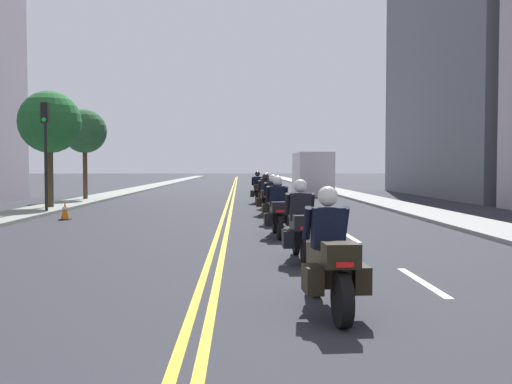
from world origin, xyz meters
TOP-DOWN VIEW (x-y plane):
  - ground_plane at (0.00, 48.00)m, footprint 264.00×264.00m
  - sidewalk_left at (-7.75, 48.00)m, footprint 2.02×144.00m
  - sidewalk_right at (7.75, 48.00)m, footprint 2.02×144.00m
  - centreline_yellow_inner at (-0.12, 48.00)m, footprint 0.12×132.00m
  - centreline_yellow_outer at (0.12, 48.00)m, footprint 0.12×132.00m
  - lane_dashes_white at (3.37, 29.00)m, footprint 0.14×56.40m
  - building_right_1 at (16.19, 35.38)m, footprint 8.21×18.56m
  - motorcycle_0 at (1.60, 6.13)m, footprint 0.78×2.27m
  - motorcycle_1 at (1.66, 10.03)m, footprint 0.76×2.11m
  - motorcycle_2 at (1.48, 14.04)m, footprint 0.77×2.22m
  - motorcycle_3 at (1.57, 17.46)m, footprint 0.77×2.28m
  - motorcycle_4 at (1.49, 20.95)m, footprint 0.76×2.25m
  - motorcycle_5 at (1.70, 24.42)m, footprint 0.76×2.33m
  - motorcycle_6 at (1.40, 28.15)m, footprint 0.77×2.13m
  - traffic_cone_0 at (-5.59, 19.21)m, footprint 0.36×0.36m
  - traffic_light_near at (-7.14, 21.98)m, footprint 0.28×0.38m
  - street_tree_0 at (-7.92, 30.72)m, footprint 2.37×2.37m
  - street_tree_1 at (-7.66, 24.13)m, footprint 2.66×2.66m
  - parked_truck at (5.34, 37.87)m, footprint 2.20×6.50m

SIDE VIEW (x-z plane):
  - ground_plane at x=0.00m, z-range 0.00..0.00m
  - centreline_yellow_inner at x=-0.12m, z-range 0.00..0.01m
  - centreline_yellow_outer at x=0.12m, z-range 0.00..0.01m
  - lane_dashes_white at x=3.37m, z-range 0.00..0.01m
  - sidewalk_left at x=-7.75m, z-range 0.00..0.12m
  - sidewalk_right at x=7.75m, z-range 0.00..0.12m
  - traffic_cone_0 at x=-5.59m, z-range 0.00..0.63m
  - motorcycle_0 at x=1.60m, z-range -0.15..1.43m
  - motorcycle_4 at x=1.49m, z-range -0.15..1.44m
  - motorcycle_5 at x=1.70m, z-range -0.15..1.45m
  - motorcycle_6 at x=1.40m, z-range -0.16..1.47m
  - motorcycle_2 at x=1.48m, z-range -0.14..1.45m
  - motorcycle_1 at x=1.66m, z-range -0.14..1.45m
  - motorcycle_3 at x=1.57m, z-range -0.14..1.46m
  - parked_truck at x=5.34m, z-range -0.13..2.67m
  - traffic_light_near at x=-7.14m, z-range 0.84..5.20m
  - street_tree_1 at x=-7.66m, z-range 1.20..6.31m
  - street_tree_0 at x=-7.92m, z-range 1.28..6.26m
  - building_right_1 at x=16.19m, z-range 0.00..18.80m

